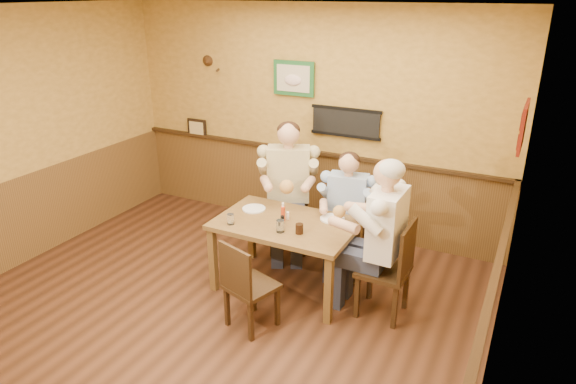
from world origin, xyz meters
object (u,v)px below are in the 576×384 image
water_glass_left (231,219)px  chair_back_left (289,211)px  diner_white_elder (385,248)px  pepper_shaker (282,220)px  water_glass_mid (280,226)px  cola_tumbler (299,229)px  salt_shaker (288,216)px  chair_right_end (384,268)px  hot_sauce_bottle (283,213)px  chair_back_right (346,232)px  dining_table (286,230)px  chair_near_side (252,284)px  diner_tan_shirt (289,195)px  diner_blue_polo (347,217)px

water_glass_left → chair_back_left: bearing=83.7°
diner_white_elder → pepper_shaker: diner_white_elder is taller
water_glass_mid → cola_tumbler: size_ratio=1.22×
salt_shaker → chair_right_end: bearing=-4.0°
hot_sauce_bottle → pepper_shaker: bearing=-67.5°
diner_white_elder → water_glass_mid: bearing=-76.2°
chair_back_right → chair_right_end: bearing=-55.7°
dining_table → chair_near_side: bearing=-88.0°
chair_back_right → water_glass_left: size_ratio=7.94×
chair_back_left → chair_near_side: bearing=-100.2°
dining_table → chair_right_end: (1.04, -0.01, -0.17)m
diner_tan_shirt → cola_tumbler: diner_tan_shirt is taller
diner_blue_polo → chair_right_end: bearing=-55.7°
chair_near_side → salt_shaker: 0.88m
hot_sauce_bottle → dining_table: bearing=-4.9°
water_glass_left → salt_shaker: 0.58m
salt_shaker → pepper_shaker: pepper_shaker is taller
cola_tumbler → chair_right_end: bearing=11.9°
chair_near_side → water_glass_mid: chair_near_side is taller
hot_sauce_bottle → salt_shaker: bearing=70.3°
diner_tan_shirt → chair_near_side: bearing=-100.2°
chair_near_side → water_glass_mid: bearing=-75.8°
dining_table → water_glass_mid: (0.06, -0.23, 0.15)m
pepper_shaker → dining_table: bearing=88.0°
diner_white_elder → salt_shaker: bearing=-92.7°
chair_back_left → hot_sauce_bottle: bearing=-91.5°
water_glass_left → cola_tumbler: 0.71m
cola_tumbler → hot_sauce_bottle: (-0.27, 0.18, 0.04)m
chair_near_side → cola_tumbler: (0.21, 0.56, 0.36)m
diner_blue_polo → water_glass_left: size_ratio=11.34×
dining_table → hot_sauce_bottle: 0.18m
chair_near_side → hot_sauce_bottle: (-0.06, 0.74, 0.40)m
water_glass_mid → pepper_shaker: 0.17m
diner_tan_shirt → hot_sauce_bottle: diner_tan_shirt is taller
diner_tan_shirt → diner_blue_polo: diner_tan_shirt is taller
diner_white_elder → cola_tumbler: (-0.80, -0.17, 0.10)m
salt_shaker → pepper_shaker: 0.14m
dining_table → chair_back_right: bearing=58.6°
water_glass_left → hot_sauce_bottle: 0.53m
salt_shaker → pepper_shaker: bearing=-86.6°
diner_blue_polo → water_glass_left: bearing=-140.8°
chair_right_end → water_glass_left: (-1.51, -0.29, 0.31)m
dining_table → water_glass_left: bearing=-147.9°
chair_near_side → water_glass_mid: size_ratio=7.27×
chair_back_right → hot_sauce_bottle: bearing=-132.0°
diner_blue_polo → pepper_shaker: 0.87m
chair_near_side → cola_tumbler: size_ratio=8.84×
dining_table → diner_tan_shirt: (-0.35, 0.76, 0.05)m
chair_back_right → hot_sauce_bottle: size_ratio=4.76×
water_glass_mid → cola_tumbler: bearing=15.5°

